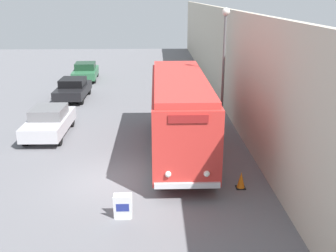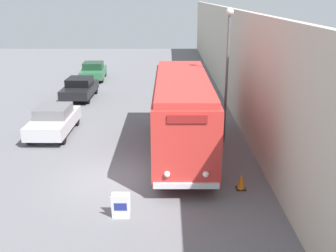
{
  "view_description": "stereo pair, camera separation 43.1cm",
  "coord_description": "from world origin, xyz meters",
  "px_view_note": "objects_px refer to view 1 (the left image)",
  "views": [
    {
      "loc": [
        1.79,
        -14.07,
        6.96
      ],
      "look_at": [
        2.26,
        0.6,
        2.05
      ],
      "focal_mm": 42.0,
      "sensor_mm": 36.0,
      "label": 1
    },
    {
      "loc": [
        2.22,
        -14.07,
        6.96
      ],
      "look_at": [
        2.26,
        0.6,
        2.05
      ],
      "focal_mm": 42.0,
      "sensor_mm": 36.0,
      "label": 2
    }
  ],
  "objects_px": {
    "parked_car_near": "(49,121)",
    "traffic_cone": "(241,180)",
    "parked_car_mid": "(73,89)",
    "parked_car_far": "(85,71)",
    "streetlamp": "(224,57)",
    "sign_board": "(123,207)",
    "vintage_bus": "(180,111)"
  },
  "relations": [
    {
      "from": "sign_board",
      "to": "parked_car_far",
      "type": "bearing_deg",
      "value": 102.39
    },
    {
      "from": "streetlamp",
      "to": "parked_car_mid",
      "type": "height_order",
      "value": "streetlamp"
    },
    {
      "from": "streetlamp",
      "to": "parked_car_mid",
      "type": "bearing_deg",
      "value": 136.45
    },
    {
      "from": "sign_board",
      "to": "parked_car_near",
      "type": "xyz_separation_m",
      "value": [
        -4.42,
        8.23,
        0.34
      ]
    },
    {
      "from": "sign_board",
      "to": "traffic_cone",
      "type": "distance_m",
      "value": 4.75
    },
    {
      "from": "streetlamp",
      "to": "parked_car_near",
      "type": "height_order",
      "value": "streetlamp"
    },
    {
      "from": "sign_board",
      "to": "vintage_bus",
      "type": "bearing_deg",
      "value": 69.0
    },
    {
      "from": "vintage_bus",
      "to": "streetlamp",
      "type": "relative_size",
      "value": 1.44
    },
    {
      "from": "sign_board",
      "to": "parked_car_far",
      "type": "relative_size",
      "value": 0.2
    },
    {
      "from": "sign_board",
      "to": "parked_car_mid",
      "type": "distance_m",
      "value": 16.43
    },
    {
      "from": "sign_board",
      "to": "parked_car_mid",
      "type": "xyz_separation_m",
      "value": [
        -4.68,
        15.75,
        0.33
      ]
    },
    {
      "from": "parked_car_near",
      "to": "parked_car_mid",
      "type": "xyz_separation_m",
      "value": [
        -0.25,
        7.52,
        -0.01
      ]
    },
    {
      "from": "parked_car_far",
      "to": "traffic_cone",
      "type": "relative_size",
      "value": 6.48
    },
    {
      "from": "parked_car_near",
      "to": "streetlamp",
      "type": "bearing_deg",
      "value": -6.28
    },
    {
      "from": "streetlamp",
      "to": "parked_car_near",
      "type": "xyz_separation_m",
      "value": [
        -8.76,
        1.05,
        -3.41
      ]
    },
    {
      "from": "vintage_bus",
      "to": "parked_car_mid",
      "type": "xyz_separation_m",
      "value": [
        -6.85,
        10.08,
        -1.24
      ]
    },
    {
      "from": "vintage_bus",
      "to": "sign_board",
      "type": "xyz_separation_m",
      "value": [
        -2.18,
        -5.67,
        -1.57
      ]
    },
    {
      "from": "sign_board",
      "to": "parked_car_near",
      "type": "height_order",
      "value": "parked_car_near"
    },
    {
      "from": "sign_board",
      "to": "parked_car_mid",
      "type": "bearing_deg",
      "value": 106.54
    },
    {
      "from": "parked_car_mid",
      "to": "traffic_cone",
      "type": "relative_size",
      "value": 6.42
    },
    {
      "from": "sign_board",
      "to": "parked_car_near",
      "type": "relative_size",
      "value": 0.2
    },
    {
      "from": "streetlamp",
      "to": "parked_car_near",
      "type": "bearing_deg",
      "value": 173.19
    },
    {
      "from": "vintage_bus",
      "to": "sign_board",
      "type": "bearing_deg",
      "value": -111.0
    },
    {
      "from": "parked_car_mid",
      "to": "parked_car_far",
      "type": "relative_size",
      "value": 0.99
    },
    {
      "from": "parked_car_near",
      "to": "traffic_cone",
      "type": "distance_m",
      "value": 10.71
    },
    {
      "from": "parked_car_near",
      "to": "traffic_cone",
      "type": "relative_size",
      "value": 6.54
    },
    {
      "from": "vintage_bus",
      "to": "parked_car_near",
      "type": "relative_size",
      "value": 2.15
    },
    {
      "from": "parked_car_far",
      "to": "traffic_cone",
      "type": "bearing_deg",
      "value": -69.03
    },
    {
      "from": "parked_car_mid",
      "to": "traffic_cone",
      "type": "height_order",
      "value": "parked_car_mid"
    },
    {
      "from": "vintage_bus",
      "to": "parked_car_far",
      "type": "distance_m",
      "value": 18.12
    },
    {
      "from": "vintage_bus",
      "to": "parked_car_near",
      "type": "distance_m",
      "value": 7.19
    },
    {
      "from": "parked_car_mid",
      "to": "traffic_cone",
      "type": "bearing_deg",
      "value": -56.02
    }
  ]
}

